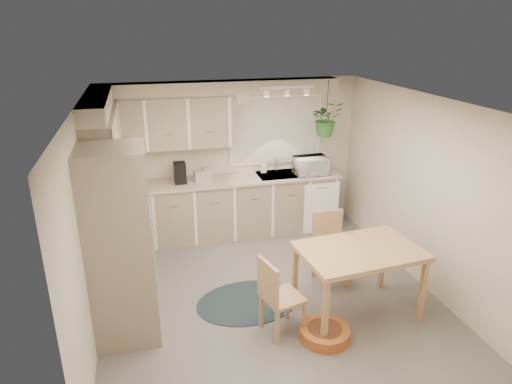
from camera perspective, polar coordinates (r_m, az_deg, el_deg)
floor at (r=5.88m, az=1.47°, el=-12.52°), size 4.20×4.20×0.00m
ceiling at (r=4.99m, az=1.73°, el=11.24°), size 4.20×4.20×0.00m
wall_back at (r=7.25m, az=-2.95°, el=4.44°), size 4.00×0.04×2.40m
wall_front at (r=3.58m, az=11.08°, el=-13.94°), size 4.00×0.04×2.40m
wall_left at (r=5.18m, az=-20.25°, el=-3.59°), size 0.04×4.20×2.40m
wall_right at (r=6.15m, az=19.83°, el=0.21°), size 0.04×4.20×2.40m
base_cab_left at (r=6.26m, az=-16.02°, el=-6.46°), size 0.60×1.85×0.90m
base_cab_back at (r=7.19m, az=-3.93°, el=-2.08°), size 3.60×0.60×0.90m
counter_left at (r=6.07m, az=-16.35°, el=-2.48°), size 0.64×1.89×0.04m
counter_back at (r=7.01m, az=-4.01°, el=1.44°), size 3.64×0.64×0.04m
oven_stack at (r=4.87m, az=-16.59°, el=-6.64°), size 0.65×0.65×2.10m
wall_oven_face at (r=4.86m, az=-12.81°, el=-6.33°), size 0.02×0.56×0.58m
upper_cab_left at (r=5.92m, az=-18.51°, el=5.97°), size 0.35×2.00×0.75m
upper_cab_back at (r=6.81m, az=-11.11°, el=8.45°), size 2.00×0.35×0.75m
soffit_left at (r=5.83m, az=-19.28°, el=10.46°), size 0.30×2.00×0.20m
soffit_back at (r=6.85m, az=-4.55°, el=12.86°), size 3.60×0.30×0.20m
cooktop at (r=5.53m, az=-16.38°, el=-4.50°), size 0.52×0.58×0.02m
range_hood at (r=5.36m, az=-17.07°, el=-0.10°), size 0.40×0.60×0.14m
window_blinds at (r=7.29m, az=2.48°, el=7.78°), size 1.40×0.02×1.00m
window_frame at (r=7.30m, az=2.46°, el=7.79°), size 1.50×0.02×1.10m
sink at (r=7.23m, az=3.01°, el=1.90°), size 0.70×0.48×0.10m
dishwasher_front at (r=7.32m, az=8.15°, el=-2.03°), size 0.58×0.02×0.83m
track_light_bar at (r=6.67m, az=3.89°, el=12.93°), size 0.80×0.04×0.04m
wall_clock at (r=7.05m, az=-1.83°, el=12.14°), size 0.30×0.03×0.30m
dining_table at (r=5.43m, az=12.51°, el=-10.88°), size 1.40×1.00×0.84m
chair_left at (r=5.04m, az=3.37°, el=-12.77°), size 0.50×0.50×0.89m
chair_back at (r=5.96m, az=9.55°, el=-7.15°), size 0.45×0.45×0.93m
braided_rug at (r=5.71m, az=-1.07°, el=-13.58°), size 1.32×1.03×0.01m
pet_bed at (r=5.19m, az=8.56°, el=-17.04°), size 0.68×0.68×0.12m
microwave at (r=7.23m, az=6.87°, el=3.54°), size 0.53×0.31×0.35m
soap_bottle at (r=7.28m, az=0.92°, el=2.75°), size 0.10×0.20×0.09m
hanging_plant at (r=7.15m, az=8.78°, el=8.60°), size 0.52×0.57×0.42m
coffee_maker at (r=6.89m, az=-9.49°, el=2.39°), size 0.18×0.22×0.31m
toaster at (r=6.96m, az=-6.68°, el=2.07°), size 0.28×0.18×0.16m
knife_block at (r=6.99m, az=-6.22°, el=2.34°), size 0.10×0.10×0.20m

